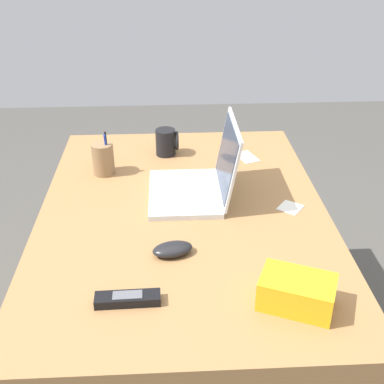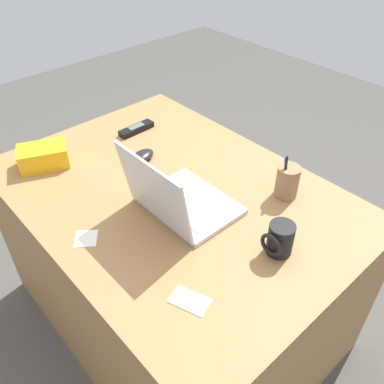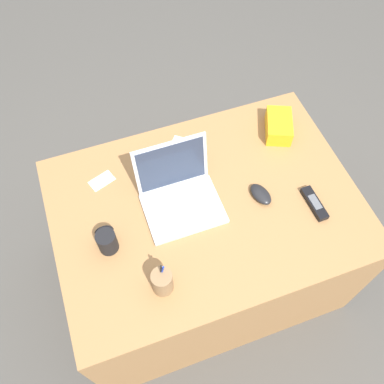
{
  "view_description": "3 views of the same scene",
  "coord_description": "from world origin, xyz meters",
  "px_view_note": "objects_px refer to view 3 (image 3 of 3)",
  "views": [
    {
      "loc": [
        1.35,
        -0.05,
        1.55
      ],
      "look_at": [
        -0.05,
        0.03,
        0.76
      ],
      "focal_mm": 46.62,
      "sensor_mm": 36.0,
      "label": 1
    },
    {
      "loc": [
        -0.87,
        0.69,
        1.61
      ],
      "look_at": [
        -0.09,
        -0.01,
        0.76
      ],
      "focal_mm": 38.2,
      "sensor_mm": 36.0,
      "label": 2
    },
    {
      "loc": [
        -0.35,
        -0.8,
        2.23
      ],
      "look_at": [
        -0.05,
        0.05,
        0.76
      ],
      "focal_mm": 39.49,
      "sensor_mm": 36.0,
      "label": 3
    }
  ],
  "objects_px": {
    "laptop": "(179,194)",
    "coffee_mug_white": "(107,241)",
    "cordless_phone": "(314,203)",
    "pen_holder": "(162,282)",
    "snack_bag": "(279,126)",
    "computer_mouse": "(261,194)"
  },
  "relations": [
    {
      "from": "laptop",
      "to": "coffee_mug_white",
      "type": "xyz_separation_m",
      "value": [
        -0.33,
        -0.1,
        -0.0
      ]
    },
    {
      "from": "cordless_phone",
      "to": "pen_holder",
      "type": "bearing_deg",
      "value": -169.78
    },
    {
      "from": "coffee_mug_white",
      "to": "snack_bag",
      "type": "bearing_deg",
      "value": 19.1
    },
    {
      "from": "coffee_mug_white",
      "to": "cordless_phone",
      "type": "xyz_separation_m",
      "value": [
        0.84,
        -0.1,
        -0.04
      ]
    },
    {
      "from": "cordless_phone",
      "to": "snack_bag",
      "type": "distance_m",
      "value": 0.41
    },
    {
      "from": "laptop",
      "to": "cordless_phone",
      "type": "bearing_deg",
      "value": -21.76
    },
    {
      "from": "coffee_mug_white",
      "to": "pen_holder",
      "type": "distance_m",
      "value": 0.27
    },
    {
      "from": "computer_mouse",
      "to": "pen_holder",
      "type": "relative_size",
      "value": 0.69
    },
    {
      "from": "laptop",
      "to": "computer_mouse",
      "type": "xyz_separation_m",
      "value": [
        0.33,
        -0.09,
        -0.04
      ]
    },
    {
      "from": "pen_holder",
      "to": "snack_bag",
      "type": "height_order",
      "value": "pen_holder"
    },
    {
      "from": "computer_mouse",
      "to": "snack_bag",
      "type": "height_order",
      "value": "snack_bag"
    },
    {
      "from": "laptop",
      "to": "pen_holder",
      "type": "bearing_deg",
      "value": -118.12
    },
    {
      "from": "snack_bag",
      "to": "pen_holder",
      "type": "bearing_deg",
      "value": -143.71
    },
    {
      "from": "coffee_mug_white",
      "to": "snack_bag",
      "type": "relative_size",
      "value": 0.59
    },
    {
      "from": "computer_mouse",
      "to": "cordless_phone",
      "type": "height_order",
      "value": "computer_mouse"
    },
    {
      "from": "computer_mouse",
      "to": "pen_holder",
      "type": "xyz_separation_m",
      "value": [
        -0.5,
        -0.24,
        0.04
      ]
    },
    {
      "from": "coffee_mug_white",
      "to": "snack_bag",
      "type": "xyz_separation_m",
      "value": [
        0.87,
        0.3,
        -0.01
      ]
    },
    {
      "from": "laptop",
      "to": "cordless_phone",
      "type": "height_order",
      "value": "laptop"
    },
    {
      "from": "laptop",
      "to": "snack_bag",
      "type": "relative_size",
      "value": 1.78
    },
    {
      "from": "pen_holder",
      "to": "cordless_phone",
      "type": "bearing_deg",
      "value": 10.22
    },
    {
      "from": "cordless_phone",
      "to": "coffee_mug_white",
      "type": "bearing_deg",
      "value": 173.02
    },
    {
      "from": "laptop",
      "to": "cordless_phone",
      "type": "xyz_separation_m",
      "value": [
        0.52,
        -0.21,
        -0.04
      ]
    }
  ]
}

